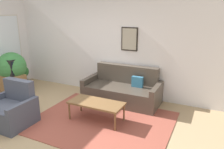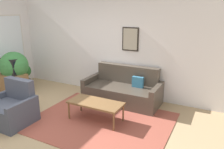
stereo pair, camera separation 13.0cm
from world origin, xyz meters
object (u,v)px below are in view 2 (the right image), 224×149
Objects in this scene: couch at (123,90)px; armchair at (12,109)px; coffee_table at (96,104)px; potted_plant_tall at (14,66)px; tv at (11,66)px.

couch is 2.13× the size of armchair.
armchair is (-1.51, -0.86, -0.09)m from coffee_table.
coffee_table is (-0.10, -1.19, 0.08)m from couch.
coffee_table is 1.74m from armchair.
armchair is at bearing -42.58° from potted_plant_tall.
coffee_table is 2.91m from tv.
coffee_table is at bearing -8.11° from potted_plant_tall.
coffee_table is at bearing -94.60° from couch.
tv is (-2.97, -0.90, 0.49)m from couch.
armchair is 1.94m from potted_plant_tall.
tv is 1.85m from armchair.
couch is 3.56× the size of tv.
tv reaches higher than couch.
coffee_table is 0.99× the size of potted_plant_tall.
coffee_table is at bearing 35.97° from armchair.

